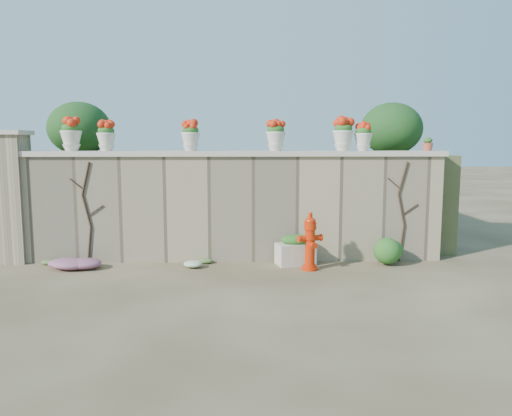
{
  "coord_description": "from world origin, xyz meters",
  "views": [
    {
      "loc": [
        0.18,
        -7.67,
        2.25
      ],
      "look_at": [
        0.46,
        1.4,
        1.06
      ],
      "focal_mm": 35.0,
      "sensor_mm": 36.0,
      "label": 1
    }
  ],
  "objects_px": {
    "terracotta_pot": "(428,145)",
    "fire_hydrant": "(310,241)",
    "planter_box": "(295,251)",
    "urn_pot_0": "(71,135)"
  },
  "relations": [
    {
      "from": "fire_hydrant",
      "to": "planter_box",
      "type": "xyz_separation_m",
      "value": [
        -0.22,
        0.39,
        -0.26
      ]
    },
    {
      "from": "planter_box",
      "to": "urn_pot_0",
      "type": "xyz_separation_m",
      "value": [
        -4.16,
        0.42,
        2.14
      ]
    },
    {
      "from": "planter_box",
      "to": "urn_pot_0",
      "type": "height_order",
      "value": "urn_pot_0"
    },
    {
      "from": "fire_hydrant",
      "to": "terracotta_pot",
      "type": "relative_size",
      "value": 4.19
    },
    {
      "from": "fire_hydrant",
      "to": "planter_box",
      "type": "height_order",
      "value": "fire_hydrant"
    },
    {
      "from": "planter_box",
      "to": "terracotta_pot",
      "type": "relative_size",
      "value": 3.09
    },
    {
      "from": "terracotta_pot",
      "to": "urn_pot_0",
      "type": "bearing_deg",
      "value": 180.0
    },
    {
      "from": "fire_hydrant",
      "to": "urn_pot_0",
      "type": "xyz_separation_m",
      "value": [
        -4.38,
        0.81,
        1.88
      ]
    },
    {
      "from": "urn_pot_0",
      "to": "terracotta_pot",
      "type": "xyz_separation_m",
      "value": [
        6.72,
        -0.0,
        -0.19
      ]
    },
    {
      "from": "terracotta_pot",
      "to": "fire_hydrant",
      "type": "bearing_deg",
      "value": -160.86
    }
  ]
}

